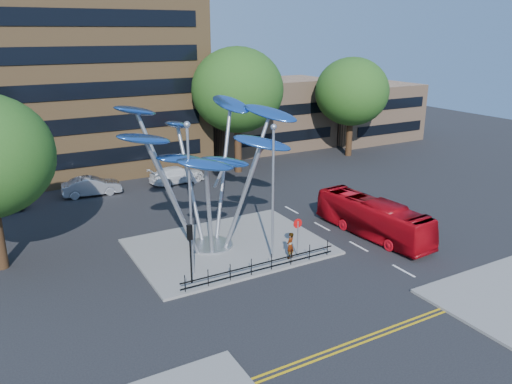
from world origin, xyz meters
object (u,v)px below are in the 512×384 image
no_entry_sign_island (298,231)px  pedestrian (290,245)px  traffic_light_island (190,242)px  parked_car_right (177,175)px  tree_far (352,92)px  street_lamp_left (190,187)px  tree_right (237,90)px  street_lamp_right (273,181)px  red_bus (373,218)px  parked_car_mid (92,186)px  leaf_sculpture (206,144)px

no_entry_sign_island → pedestrian: bearing=-178.2°
traffic_light_island → parked_car_right: traffic_light_island is taller
tree_far → street_lamp_left: size_ratio=1.23×
tree_right → street_lamp_right: (-7.50, -19.00, -2.94)m
tree_right → red_bus: (0.50, -19.00, -6.75)m
tree_far → parked_car_mid: bearing=-179.0°
tree_far → leaf_sculpture: (-24.07, -15.32, -0.23)m
tree_far → red_bus: 24.02m
leaf_sculpture → pedestrian: size_ratio=7.65×
tree_far → no_entry_sign_island: 28.42m
street_lamp_right → parked_car_mid: street_lamp_right is taller
street_lamp_right → parked_car_right: bearing=87.3°
tree_far → traffic_light_island: size_ratio=3.16×
tree_far → parked_car_mid: size_ratio=2.23×
red_bus → no_entry_sign_island: bearing=-179.8°
parked_car_right → red_bus: bearing=-165.0°
street_lamp_left → tree_right: bearing=56.0°
tree_far → traffic_light_island: (-27.00, -19.50, -4.49)m
pedestrian → parked_car_right: pedestrian is taller
traffic_light_island → red_bus: bearing=2.1°
leaf_sculpture → traffic_light_island: leaf_sculpture is taller
tree_right → street_lamp_right: 20.64m
no_entry_sign_island → pedestrian: size_ratio=1.47×
tree_right → parked_car_mid: bearing=-178.0°
leaf_sculpture → pedestrian: (3.54, -4.18, -5.89)m
leaf_sculpture → no_entry_sign_island: size_ratio=5.19×
street_lamp_left → street_lamp_right: (5.00, -0.50, -0.26)m
tree_right → no_entry_sign_island: size_ratio=4.94×
tree_right → traffic_light_island: size_ratio=3.54×
parked_car_mid → parked_car_right: 7.72m
leaf_sculpture → no_entry_sign_island: (4.07, -4.16, -5.06)m
pedestrian → traffic_light_island: bearing=-28.8°
parked_car_right → pedestrian: bearing=174.1°
tree_right → street_lamp_right: bearing=-111.5°
street_lamp_right → red_bus: (8.00, 0.00, -3.81)m
red_bus → street_lamp_left: bearing=173.8°
street_lamp_left → street_lamp_right: street_lamp_left is taller
red_bus → pedestrian: red_bus is taller
street_lamp_left → street_lamp_right: 5.03m
no_entry_sign_island → parked_car_mid: 20.76m
tree_right → leaf_sculpture: bearing=-123.3°
pedestrian → red_bus: bearing=155.2°
traffic_light_island → red_bus: 13.57m
street_lamp_right → pedestrian: 4.26m
street_lamp_left → parked_car_mid: size_ratio=1.81×
street_lamp_left → parked_car_mid: bearing=95.9°
traffic_light_island → parked_car_mid: 19.12m
tree_right → tree_far: tree_right is taller
street_lamp_right → traffic_light_island: size_ratio=2.42×
pedestrian → parked_car_mid: bearing=-96.4°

